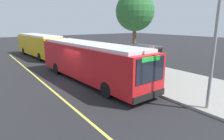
# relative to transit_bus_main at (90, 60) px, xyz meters

# --- Properties ---
(ground_plane) EXTENTS (120.00, 120.00, 0.00)m
(ground_plane) POSITION_rel_transit_bus_main_xyz_m (-0.31, -1.01, -1.62)
(ground_plane) COLOR #232326
(sidewalk_curb) EXTENTS (44.00, 6.40, 0.15)m
(sidewalk_curb) POSITION_rel_transit_bus_main_xyz_m (-0.31, 4.99, -1.54)
(sidewalk_curb) COLOR gray
(sidewalk_curb) RESTS_ON ground_plane
(lane_stripe_center) EXTENTS (36.00, 0.14, 0.01)m
(lane_stripe_center) POSITION_rel_transit_bus_main_xyz_m (-0.31, -3.21, -1.61)
(lane_stripe_center) COLOR #E0D64C
(lane_stripe_center) RESTS_ON ground_plane
(transit_bus_main) EXTENTS (12.29, 3.33, 2.95)m
(transit_bus_main) POSITION_rel_transit_bus_main_xyz_m (0.00, 0.00, 0.00)
(transit_bus_main) COLOR red
(transit_bus_main) RESTS_ON ground_plane
(transit_bus_second) EXTENTS (10.93, 3.39, 2.95)m
(transit_bus_second) POSITION_rel_transit_bus_main_xyz_m (-14.09, -0.02, -0.00)
(transit_bus_second) COLOR gold
(transit_bus_second) RESTS_ON ground_plane
(bus_shelter) EXTENTS (2.90, 1.60, 2.48)m
(bus_shelter) POSITION_rel_transit_bus_main_xyz_m (1.29, 4.46, 0.30)
(bus_shelter) COLOR #333338
(bus_shelter) RESTS_ON sidewalk_curb
(waiting_bench) EXTENTS (1.60, 0.48, 0.95)m
(waiting_bench) POSITION_rel_transit_bus_main_xyz_m (1.39, 4.36, -0.99)
(waiting_bench) COLOR brown
(waiting_bench) RESTS_ON sidewalk_curb
(route_sign_post) EXTENTS (0.44, 0.08, 2.80)m
(route_sign_post) POSITION_rel_transit_bus_main_xyz_m (3.84, 2.66, 0.34)
(route_sign_post) COLOR #333338
(route_sign_post) RESTS_ON sidewalk_curb
(pedestrian_commuter) EXTENTS (0.24, 0.40, 1.69)m
(pedestrian_commuter) POSITION_rel_transit_bus_main_xyz_m (2.25, 3.68, -0.50)
(pedestrian_commuter) COLOR #282D47
(pedestrian_commuter) RESTS_ON sidewalk_curb
(street_tree_near_shelter) EXTENTS (4.00, 4.00, 7.44)m
(street_tree_near_shelter) POSITION_rel_transit_bus_main_xyz_m (-2.82, 6.95, 3.94)
(street_tree_near_shelter) COLOR brown
(street_tree_near_shelter) RESTS_ON sidewalk_curb
(utility_pole) EXTENTS (0.16, 0.16, 6.40)m
(utility_pole) POSITION_rel_transit_bus_main_xyz_m (8.22, 2.30, 1.73)
(utility_pole) COLOR gray
(utility_pole) RESTS_ON sidewalk_curb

